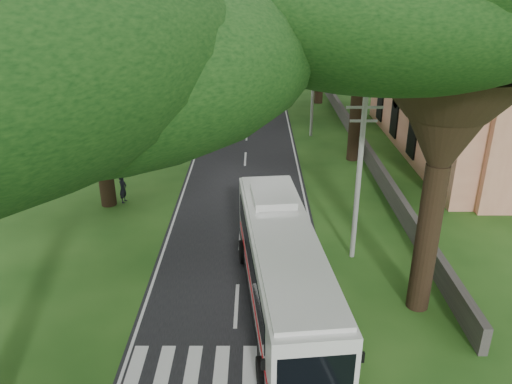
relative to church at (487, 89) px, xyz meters
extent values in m
plane|color=#1D4714|center=(-17.86, -21.55, -4.91)|extent=(140.00, 140.00, 0.00)
cube|color=black|center=(-17.86, 3.45, -4.90)|extent=(8.00, 120.00, 0.04)
cube|color=silver|center=(-17.86, -23.55, -4.91)|extent=(8.00, 3.00, 0.01)
cube|color=#383533|center=(-8.86, 2.45, -4.31)|extent=(0.35, 50.00, 1.20)
cube|color=tan|center=(0.14, 0.45, -1.71)|extent=(12.00, 22.00, 6.40)
pyramid|color=#595960|center=(0.14, 0.45, 3.69)|extent=(14.00, 24.00, 2.20)
cube|color=tan|center=(-2.86, -9.55, 0.09)|extent=(3.00, 3.00, 10.00)
cylinder|color=gray|center=(-12.36, -15.55, -0.91)|extent=(0.24, 0.24, 8.00)
cube|color=gray|center=(-12.36, -15.55, 2.49)|extent=(1.60, 0.10, 0.10)
cube|color=gray|center=(-12.36, -15.55, 1.89)|extent=(1.20, 0.10, 0.10)
cylinder|color=gray|center=(-12.36, 4.45, -0.91)|extent=(0.24, 0.24, 8.00)
cube|color=gray|center=(-12.36, 4.45, 2.49)|extent=(1.60, 0.10, 0.10)
cube|color=gray|center=(-12.36, 4.45, 1.89)|extent=(1.20, 0.10, 0.10)
cylinder|color=gray|center=(-12.36, 24.45, -0.91)|extent=(0.24, 0.24, 8.00)
cube|color=gray|center=(-12.36, 24.45, 2.49)|extent=(1.60, 0.10, 0.10)
cube|color=gray|center=(-12.36, 24.45, 1.89)|extent=(1.20, 0.10, 0.10)
cylinder|color=black|center=(-25.86, -9.55, -1.97)|extent=(0.90, 0.90, 5.87)
cone|color=black|center=(-25.86, -9.55, 2.86)|extent=(3.20, 3.20, 3.80)
cylinder|color=black|center=(-25.36, 8.45, -1.69)|extent=(0.90, 0.90, 6.44)
cone|color=black|center=(-25.36, 8.45, 3.43)|extent=(3.20, 3.20, 3.80)
cylinder|color=black|center=(-26.36, 26.45, -1.99)|extent=(0.90, 0.90, 5.84)
cone|color=black|center=(-26.36, 26.45, 2.83)|extent=(3.20, 3.20, 3.80)
cylinder|color=black|center=(-10.36, -19.55, -1.78)|extent=(0.90, 0.90, 6.25)
cone|color=black|center=(-10.36, -19.55, 3.24)|extent=(3.20, 3.20, 3.80)
cylinder|color=black|center=(-9.86, -1.55, -1.68)|extent=(0.90, 0.90, 6.46)
cone|color=black|center=(-9.86, -1.55, 3.45)|extent=(3.20, 3.20, 3.80)
cylinder|color=black|center=(-10.36, 16.45, -2.18)|extent=(0.90, 0.90, 5.45)
cone|color=black|center=(-10.36, 16.45, 2.45)|extent=(3.20, 3.20, 3.80)
cylinder|color=black|center=(-9.36, 34.45, -1.68)|extent=(0.90, 0.90, 6.45)
cone|color=black|center=(-9.36, 34.45, 3.44)|extent=(3.20, 3.20, 3.80)
cube|color=silver|center=(-15.99, -19.80, -2.95)|extent=(3.79, 12.39, 3.00)
cube|color=black|center=(-16.02, -19.50, -2.52)|extent=(3.62, 10.18, 1.12)
cube|color=black|center=(-15.99, -19.80, -4.40)|extent=(3.83, 12.44, 0.36)
cube|color=red|center=(-15.99, -19.80, -3.64)|extent=(3.71, 11.19, 0.18)
cube|color=silver|center=(-15.99, -19.80, -1.39)|extent=(3.52, 11.77, 0.18)
cylinder|color=black|center=(-16.83, -23.98, -4.35)|extent=(0.47, 1.15, 1.12)
cylinder|color=black|center=(-14.31, -23.71, -4.35)|extent=(0.47, 1.15, 1.12)
cylinder|color=black|center=(-17.65, -16.09, -4.35)|extent=(0.47, 1.15, 1.12)
cylinder|color=black|center=(-15.13, -15.83, -4.35)|extent=(0.47, 1.15, 1.12)
imported|color=silver|center=(-18.94, 13.17, -4.21)|extent=(2.57, 4.19, 1.33)
imported|color=#22324F|center=(-20.74, 25.35, -4.18)|extent=(2.11, 4.40, 1.39)
imported|color=maroon|center=(-14.86, 40.31, -4.24)|extent=(2.04, 4.50, 1.28)
imported|color=black|center=(-25.05, -9.18, -4.05)|extent=(0.52, 0.69, 1.73)
camera|label=1|loc=(-17.04, -36.67, 7.71)|focal=35.00mm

